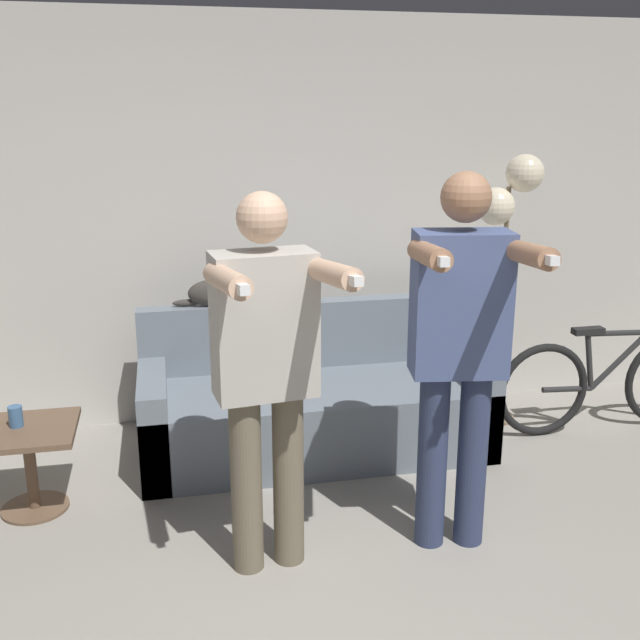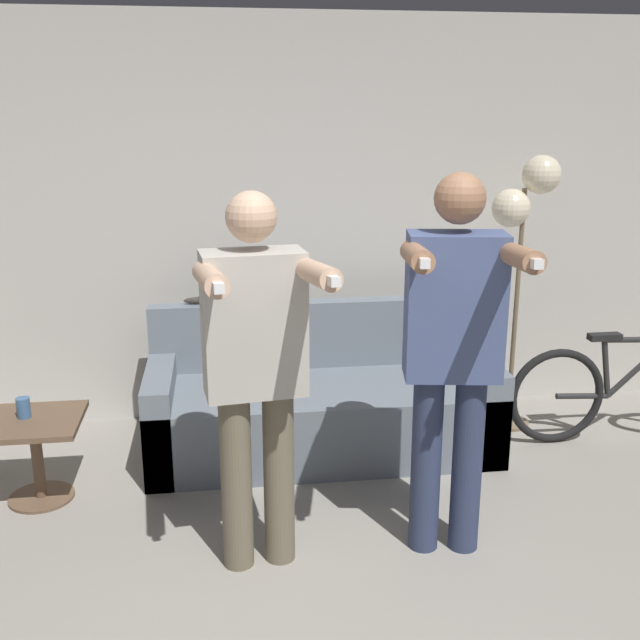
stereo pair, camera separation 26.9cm
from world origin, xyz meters
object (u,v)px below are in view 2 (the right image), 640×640
(floor_lamp, at_px, (525,210))
(cup, at_px, (23,408))
(person_left, at_px, (256,360))
(person_right, at_px, (453,343))
(cat, at_px, (226,290))
(couch, at_px, (321,405))
(side_table, at_px, (36,441))
(bicycle, at_px, (624,390))

(floor_lamp, xyz_separation_m, cup, (-2.92, -0.58, -0.91))
(person_left, relative_size, cup, 15.69)
(cup, bearing_deg, person_left, -33.49)
(person_right, bearing_deg, cat, 132.44)
(couch, height_order, cup, couch)
(couch, relative_size, side_table, 4.22)
(bicycle, bearing_deg, person_left, -155.83)
(person_right, distance_m, bicycle, 1.94)
(floor_lamp, bearing_deg, cup, -168.79)
(person_left, relative_size, person_right, 0.96)
(person_left, relative_size, cat, 3.93)
(bicycle, bearing_deg, floor_lamp, 153.03)
(person_left, bearing_deg, person_right, -6.67)
(person_left, bearing_deg, side_table, 139.78)
(person_right, bearing_deg, couch, 119.02)
(cat, height_order, side_table, cat)
(cat, relative_size, cup, 3.99)
(cup, bearing_deg, couch, 13.51)
(side_table, bearing_deg, floor_lamp, 12.03)
(floor_lamp, xyz_separation_m, bicycle, (0.61, -0.31, -1.10))
(person_left, height_order, floor_lamp, floor_lamp)
(couch, distance_m, cup, 1.69)
(side_table, xyz_separation_m, bicycle, (3.47, 0.30, -0.01))
(person_left, xyz_separation_m, person_right, (0.87, 0.00, 0.04))
(side_table, distance_m, bicycle, 3.49)
(couch, distance_m, floor_lamp, 1.73)
(floor_lamp, bearing_deg, cat, 176.23)
(person_right, xyz_separation_m, side_table, (-2.00, 0.75, -0.69))
(person_right, bearing_deg, cup, 168.23)
(person_right, height_order, cat, person_right)
(couch, xyz_separation_m, cat, (-0.55, 0.31, 0.67))
(couch, relative_size, cat, 4.76)
(floor_lamp, xyz_separation_m, side_table, (-2.87, -0.61, -1.09))
(cat, bearing_deg, floor_lamp, -3.77)
(cat, bearing_deg, person_right, -56.63)
(floor_lamp, relative_size, bicycle, 1.16)
(floor_lamp, bearing_deg, side_table, -167.97)
(person_left, distance_m, side_table, 1.51)
(side_table, relative_size, bicycle, 0.32)
(couch, height_order, person_right, person_right)
(person_right, distance_m, floor_lamp, 1.66)
(couch, height_order, person_left, person_left)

